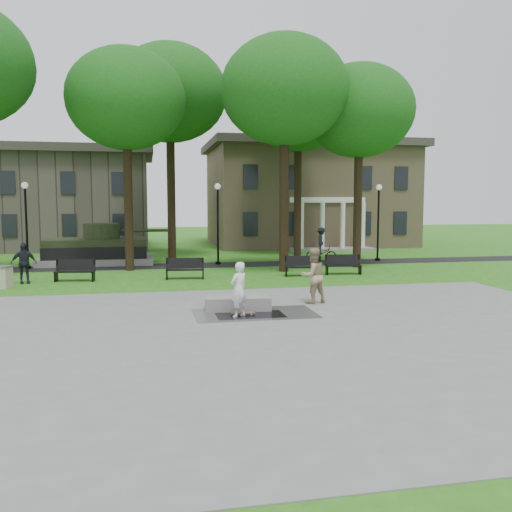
{
  "coord_description": "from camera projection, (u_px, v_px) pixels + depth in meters",
  "views": [
    {
      "loc": [
        -3.57,
        -19.09,
        3.68
      ],
      "look_at": [
        0.91,
        3.09,
        1.4
      ],
      "focal_mm": 38.0,
      "sensor_mm": 36.0,
      "label": 1
    }
  ],
  "objects": [
    {
      "name": "tree_2",
      "position": [
        285.0,
        91.0,
        27.73
      ],
      "size": [
        6.6,
        6.6,
        12.16
      ],
      "color": "black",
      "rests_on": "ground"
    },
    {
      "name": "lamp_left",
      "position": [
        26.0,
        218.0,
        29.43
      ],
      "size": [
        0.36,
        0.36,
        4.73
      ],
      "color": "black",
      "rests_on": "ground"
    },
    {
      "name": "skateboarder",
      "position": [
        239.0,
        289.0,
        17.16
      ],
      "size": [
        0.77,
        0.71,
        1.76
      ],
      "primitive_type": "imported",
      "rotation": [
        0.0,
        0.0,
        3.75
      ],
      "color": "white",
      "rests_on": "plaza"
    },
    {
      "name": "tree_3",
      "position": [
        359.0,
        111.0,
        29.66
      ],
      "size": [
        6.0,
        6.0,
        11.19
      ],
      "color": "black",
      "rests_on": "ground"
    },
    {
      "name": "plaza",
      "position": [
        282.0,
        336.0,
        14.81
      ],
      "size": [
        22.0,
        16.0,
        0.02
      ],
      "primitive_type": "cube",
      "color": "gray",
      "rests_on": "ground"
    },
    {
      "name": "ground",
      "position": [
        248.0,
        303.0,
        19.69
      ],
      "size": [
        120.0,
        120.0,
        0.0
      ],
      "primitive_type": "plane",
      "color": "#245C15",
      "rests_on": "ground"
    },
    {
      "name": "puddle",
      "position": [
        250.0,
        315.0,
        17.51
      ],
      "size": [
        2.2,
        1.2,
        0.0
      ],
      "primitive_type": "cube",
      "color": "black",
      "rests_on": "plaza"
    },
    {
      "name": "building_right",
      "position": [
        307.0,
        194.0,
        46.57
      ],
      "size": [
        17.0,
        12.0,
        8.6
      ],
      "color": "#9E8460",
      "rests_on": "ground"
    },
    {
      "name": "friend_watching",
      "position": [
        313.0,
        276.0,
        19.47
      ],
      "size": [
        1.14,
        0.98,
        2.0
      ],
      "primitive_type": "imported",
      "rotation": [
        0.0,
        0.0,
        3.4
      ],
      "color": "tan",
      "rests_on": "plaza"
    },
    {
      "name": "park_bench_3",
      "position": [
        343.0,
        264.0,
        27.43
      ],
      "size": [
        1.84,
        0.74,
        1.0
      ],
      "rotation": [
        0.0,
        0.0,
        -0.12
      ],
      "color": "black",
      "rests_on": "ground"
    },
    {
      "name": "tank_monument",
      "position": [
        97.0,
        249.0,
        31.98
      ],
      "size": [
        7.45,
        3.4,
        2.4
      ],
      "color": "gray",
      "rests_on": "ground"
    },
    {
      "name": "lamp_right",
      "position": [
        378.0,
        216.0,
        33.47
      ],
      "size": [
        0.36,
        0.36,
        4.73
      ],
      "color": "black",
      "rests_on": "ground"
    },
    {
      "name": "footpath",
      "position": [
        210.0,
        265.0,
        31.39
      ],
      "size": [
        44.0,
        2.6,
        0.01
      ],
      "primitive_type": "cube",
      "color": "black",
      "rests_on": "ground"
    },
    {
      "name": "cyclist",
      "position": [
        321.0,
        247.0,
        33.49
      ],
      "size": [
        1.98,
        1.33,
        2.08
      ],
      "rotation": [
        0.0,
        0.0,
        1.17
      ],
      "color": "black",
      "rests_on": "ground"
    },
    {
      "name": "park_bench_0",
      "position": [
        75.0,
        270.0,
        25.05
      ],
      "size": [
        1.85,
        0.78,
        1.0
      ],
      "rotation": [
        0.0,
        0.0,
        -0.15
      ],
      "color": "black",
      "rests_on": "ground"
    },
    {
      "name": "pedestrian_walker",
      "position": [
        24.0,
        263.0,
        24.28
      ],
      "size": [
        1.17,
        0.74,
        1.85
      ],
      "primitive_type": "imported",
      "rotation": [
        0.0,
        0.0,
        0.29
      ],
      "color": "black",
      "rests_on": "ground"
    },
    {
      "name": "concrete_block",
      "position": [
        238.0,
        303.0,
        18.39
      ],
      "size": [
        2.28,
        1.2,
        0.45
      ],
      "primitive_type": "cube",
      "rotation": [
        0.0,
        0.0,
        -0.09
      ],
      "color": "gray",
      "rests_on": "plaza"
    },
    {
      "name": "lamp_mid",
      "position": [
        218.0,
        217.0,
        31.5
      ],
      "size": [
        0.36,
        0.36,
        4.73
      ],
      "color": "black",
      "rests_on": "ground"
    },
    {
      "name": "tree_4",
      "position": [
        170.0,
        94.0,
        33.85
      ],
      "size": [
        7.2,
        7.2,
        13.5
      ],
      "color": "black",
      "rests_on": "ground"
    },
    {
      "name": "trash_bin",
      "position": [
        3.0,
        277.0,
        23.03
      ],
      "size": [
        0.82,
        0.82,
        0.96
      ],
      "rotation": [
        0.0,
        0.0,
        -0.29
      ],
      "color": "#BAAB99",
      "rests_on": "ground"
    },
    {
      "name": "park_bench_1",
      "position": [
        185.0,
        268.0,
        25.77
      ],
      "size": [
        1.83,
        0.68,
        1.0
      ],
      "rotation": [
        0.0,
        0.0,
        -0.09
      ],
      "color": "black",
      "rests_on": "ground"
    },
    {
      "name": "park_bench_2",
      "position": [
        303.0,
        266.0,
        26.77
      ],
      "size": [
        1.85,
        0.82,
        1.0
      ],
      "rotation": [
        0.0,
        0.0,
        -0.17
      ],
      "color": "black",
      "rests_on": "ground"
    },
    {
      "name": "tree_5",
      "position": [
        298.0,
        111.0,
        36.09
      ],
      "size": [
        6.4,
        6.4,
        12.44
      ],
      "color": "black",
      "rests_on": "ground"
    },
    {
      "name": "skateboard",
      "position": [
        243.0,
        314.0,
        17.56
      ],
      "size": [
        0.79,
        0.25,
        0.07
      ],
      "primitive_type": "cube",
      "rotation": [
        0.0,
        0.0,
        -0.06
      ],
      "color": "brown",
      "rests_on": "plaza"
    },
    {
      "name": "tree_1",
      "position": [
        126.0,
        100.0,
        28.14
      ],
      "size": [
        6.2,
        6.2,
        11.63
      ],
      "color": "black",
      "rests_on": "ground"
    },
    {
      "name": "building_left",
      "position": [
        51.0,
        203.0,
        43.0
      ],
      "size": [
        15.0,
        10.0,
        7.2
      ],
      "primitive_type": "cube",
      "color": "#4C443D",
      "rests_on": "ground"
    }
  ]
}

